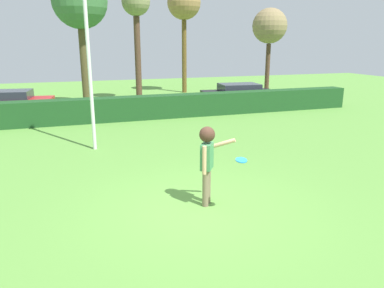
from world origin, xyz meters
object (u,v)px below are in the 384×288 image
person (207,156)px  parked_car_red (8,102)px  frisbee (241,160)px  parked_car_black (239,94)px  oak_tree (80,3)px  maple_tree (184,5)px  willow_tree (270,27)px  lamppost (87,31)px  bare_elm_tree (136,9)px

person → parked_car_red: (-5.50, 13.07, -0.46)m
frisbee → parked_car_black: (6.26, 12.96, -0.53)m
oak_tree → maple_tree: bearing=32.3°
oak_tree → willow_tree: size_ratio=1.25×
parked_car_red → frisbee: bearing=-66.7°
lamppost → oak_tree: 9.02m
lamppost → oak_tree: lamppost is taller
parked_car_black → maple_tree: 8.62m
person → oak_tree: (-1.64, 14.33, 4.39)m
willow_tree → frisbee: bearing=-121.5°
parked_car_red → bare_elm_tree: bearing=21.5°
lamppost → bare_elm_tree: size_ratio=1.06×
person → willow_tree: willow_tree is taller
frisbee → oak_tree: (-2.09, 15.06, 4.32)m
person → maple_tree: 20.28m
person → parked_car_black: 13.96m
lamppost → parked_car_black: bearing=37.9°
parked_car_red → parked_car_black: size_ratio=1.01×
oak_tree → person: bearing=-83.5°
maple_tree → willow_tree: (4.54, -3.91, -1.55)m
frisbee → bare_elm_tree: 17.18m
parked_car_red → parked_car_black: same height
parked_car_red → person: bearing=-67.2°
parked_car_red → willow_tree: size_ratio=0.78×
parked_car_black → bare_elm_tree: 7.86m
bare_elm_tree → willow_tree: 8.57m
person → lamppost: bearing=110.0°
parked_car_black → oak_tree: 9.88m
oak_tree → frisbee: bearing=-82.1°
willow_tree → parked_car_red: bearing=-173.1°
oak_tree → maple_tree: maple_tree is taller
frisbee → maple_tree: bearing=75.4°
bare_elm_tree → parked_car_red: bearing=-158.5°
parked_car_red → oak_tree: oak_tree is taller
lamppost → parked_car_black: lamppost is taller
frisbee → willow_tree: (9.63, 15.70, 3.28)m
parked_car_red → maple_tree: bearing=27.7°
oak_tree → willow_tree: (11.73, 0.64, -1.04)m
frisbee → lamppost: lamppost is taller
bare_elm_tree → willow_tree: bare_elm_tree is taller
person → willow_tree: 18.36m
frisbee → parked_car_black: parked_car_black is taller
lamppost → maple_tree: size_ratio=0.97×
person → parked_car_black: bearing=61.2°
person → parked_car_black: person is taller
willow_tree → parked_car_black: bearing=-140.9°
frisbee → parked_car_black: bearing=64.2°
parked_car_red → oak_tree: (3.86, 1.26, 4.85)m
frisbee → parked_car_red: size_ratio=0.05×
parked_car_black → willow_tree: bearing=39.1°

